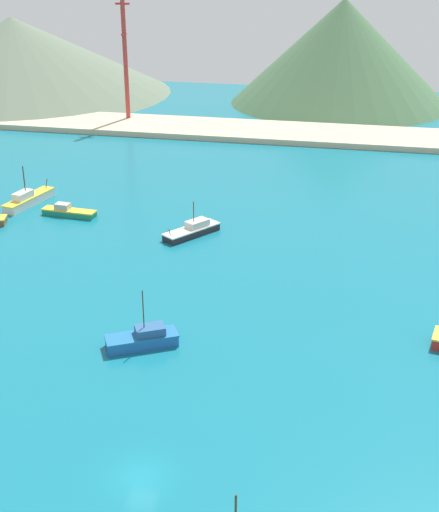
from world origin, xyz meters
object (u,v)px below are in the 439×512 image
object	(u,v)px
fishing_boat_5	(143,339)
fishing_boat_9	(28,199)
radio_tower	(125,51)
fishing_boat_0	(193,230)
fishing_boat_2	(68,212)

from	to	relation	value
fishing_boat_5	fishing_boat_9	world-z (taller)	fishing_boat_9
fishing_boat_9	radio_tower	xyz separation A→B (m)	(-2.76, 58.17, 15.74)
fishing_boat_0	radio_tower	size ratio (longest dim) A/B	0.28
fishing_boat_9	radio_tower	world-z (taller)	radio_tower
fishing_boat_0	fishing_boat_2	bearing A→B (deg)	170.29
radio_tower	fishing_boat_2	bearing A→B (deg)	-79.72
fishing_boat_0	fishing_boat_9	size ratio (longest dim) A/B	0.80
fishing_boat_0	radio_tower	world-z (taller)	radio_tower
fishing_boat_0	fishing_boat_9	distance (m)	30.19
fishing_boat_0	fishing_boat_2	size ratio (longest dim) A/B	1.02
fishing_boat_0	fishing_boat_2	xyz separation A→B (m)	(-21.02, 3.60, -0.10)
fishing_boat_0	fishing_boat_2	distance (m)	21.33
fishing_boat_5	radio_tower	size ratio (longest dim) A/B	0.24
fishing_boat_2	fishing_boat_5	world-z (taller)	fishing_boat_5
fishing_boat_2	radio_tower	distance (m)	64.46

